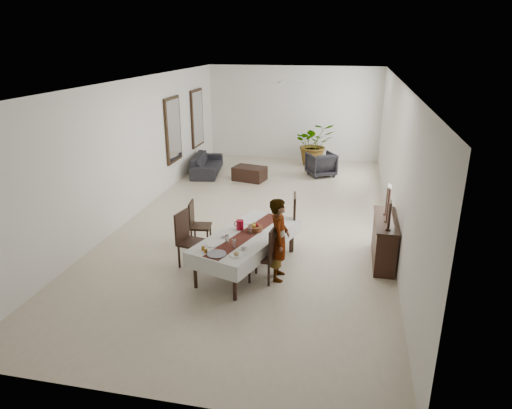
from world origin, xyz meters
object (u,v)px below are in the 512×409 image
Objects in this scene: red_pitcher at (240,225)px; sideboard_body at (384,241)px; woman at (279,239)px; sofa at (207,164)px; dining_table_top at (247,236)px.

red_pitcher is 0.13× the size of sideboard_body.
sofa is at bearing 23.86° from woman.
sideboard_body reaches higher than sofa.
dining_table_top is 0.68m from woman.
red_pitcher reaches higher than dining_table_top.
dining_table_top reaches higher than sofa.
woman is 7.12m from sofa.
dining_table_top is 6.64m from sofa.
sideboard_body is (1.86, 1.05, -0.33)m from woman.
woman is (0.81, -0.43, -0.03)m from red_pitcher.
sofa is (-5.20, 5.23, -0.13)m from sideboard_body.
red_pitcher is at bearing -165.41° from sofa.
woman reaches higher than sideboard_body.
sideboard_body is at bearing -143.96° from sofa.
sideboard_body is (2.67, 0.62, -0.36)m from red_pitcher.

